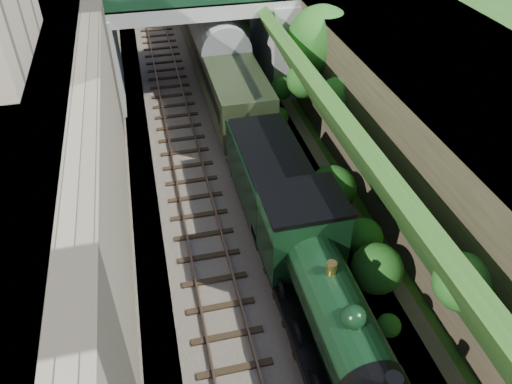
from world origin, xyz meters
TOP-DOWN VIEW (x-y plane):
  - trackbed at (0.00, 20.00)m, footprint 10.00×90.00m
  - retaining_wall at (-5.50, 20.00)m, footprint 1.00×90.00m
  - street_plateau_left at (-9.00, 20.00)m, footprint 6.00×90.00m
  - street_plateau_right at (9.50, 20.00)m, footprint 8.00×90.00m
  - embankment_slope at (4.94, 19.98)m, footprint 4.34×90.00m
  - track_left at (-2.00, 20.00)m, footprint 2.50×90.00m
  - track_right at (1.20, 20.00)m, footprint 2.50×90.00m
  - road_bridge at (0.94, 24.00)m, footprint 16.00×6.40m
  - tree at (5.91, 18.41)m, footprint 3.60×3.80m
  - locomotive at (1.20, 3.77)m, footprint 3.10×10.23m
  - tender at (1.20, 11.13)m, footprint 2.70×6.00m
  - coach_front at (1.20, 23.73)m, footprint 2.90×18.00m

SIDE VIEW (x-z plane):
  - trackbed at x=0.00m, z-range 0.00..0.20m
  - track_left at x=-2.00m, z-range 0.15..0.35m
  - track_right at x=1.20m, z-range 0.15..0.35m
  - tender at x=1.20m, z-range 0.09..3.14m
  - locomotive at x=1.20m, z-range -0.02..3.81m
  - coach_front at x=1.20m, z-range 0.20..3.90m
  - embankment_slope at x=4.94m, z-range -0.51..5.85m
  - street_plateau_right at x=9.50m, z-range 0.00..6.25m
  - retaining_wall at x=-5.50m, z-range 0.00..7.00m
  - street_plateau_left at x=-9.00m, z-range 0.00..7.00m
  - road_bridge at x=0.94m, z-range 0.45..7.70m
  - tree at x=5.91m, z-range 1.35..7.95m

